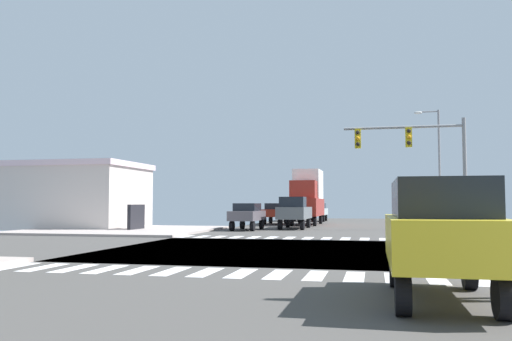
% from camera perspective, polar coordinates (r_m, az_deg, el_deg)
% --- Properties ---
extents(ground, '(90.00, 90.00, 0.05)m').
position_cam_1_polar(ground, '(21.58, 2.57, -8.63)').
color(ground, '#43413E').
extents(sidewalk_corner_nw, '(12.00, 12.00, 0.14)m').
position_cam_1_polar(sidewalk_corner_nw, '(37.20, -14.25, -6.25)').
color(sidewalk_corner_nw, '#A39791').
rests_on(sidewalk_corner_nw, ground).
extents(crosswalk_near, '(13.50, 2.00, 0.01)m').
position_cam_1_polar(crosswalk_near, '(14.55, -3.55, -10.98)').
color(crosswalk_near, silver).
rests_on(crosswalk_near, ground).
extents(crosswalk_far, '(13.50, 2.00, 0.01)m').
position_cam_1_polar(crosswalk_far, '(28.81, 4.63, -7.29)').
color(crosswalk_far, silver).
rests_on(crosswalk_far, ground).
extents(traffic_signal_mast, '(6.19, 0.55, 6.28)m').
position_cam_1_polar(traffic_signal_mast, '(28.71, 16.88, 2.07)').
color(traffic_signal_mast, gray).
rests_on(traffic_signal_mast, ground).
extents(street_lamp, '(1.78, 0.32, 8.56)m').
position_cam_1_polar(street_lamp, '(39.70, 18.89, 1.25)').
color(street_lamp, gray).
rests_on(street_lamp, ground).
extents(bank_building, '(13.29, 7.38, 4.89)m').
position_cam_1_polar(bank_building, '(42.33, -20.21, -2.57)').
color(bank_building, beige).
rests_on(bank_building, ground).
extents(sedan_nearside_1, '(1.80, 4.30, 1.88)m').
position_cam_1_polar(sedan_nearside_1, '(47.95, 2.11, -4.47)').
color(sedan_nearside_1, black).
rests_on(sedan_nearside_1, ground).
extents(pickup_crossing_1, '(2.00, 5.10, 2.35)m').
position_cam_1_polar(pickup_crossing_1, '(39.11, 4.17, -4.42)').
color(pickup_crossing_1, black).
rests_on(pickup_crossing_1, ground).
extents(suv_queued_1, '(1.96, 4.60, 2.34)m').
position_cam_1_polar(suv_queued_1, '(10.92, 19.23, -5.94)').
color(suv_queued_1, black).
rests_on(suv_queued_1, ground).
extents(sedan_leading_3, '(1.80, 4.30, 1.88)m').
position_cam_1_polar(sedan_leading_3, '(56.21, 3.67, -4.33)').
color(sedan_leading_3, black).
rests_on(sedan_leading_3, ground).
extents(sedan_trailing_4, '(1.80, 4.30, 1.88)m').
position_cam_1_polar(sedan_trailing_4, '(55.42, 6.68, -4.33)').
color(sedan_trailing_4, black).
rests_on(sedan_trailing_4, ground).
extents(sedan_middle_5, '(1.80, 4.30, 1.88)m').
position_cam_1_polar(sedan_middle_5, '(37.32, -0.95, -4.74)').
color(sedan_middle_5, black).
rests_on(sedan_middle_5, ground).
extents(box_truck_outer_1, '(2.40, 7.20, 4.85)m').
position_cam_1_polar(box_truck_outer_1, '(46.67, 5.54, -2.71)').
color(box_truck_outer_1, black).
rests_on(box_truck_outer_1, ground).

